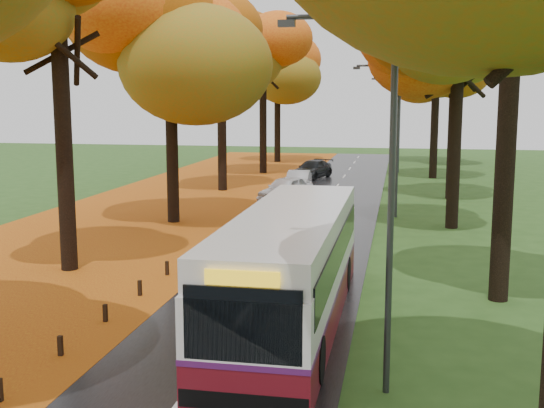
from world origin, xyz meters
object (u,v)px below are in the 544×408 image
(car_silver, at_px, (298,181))
(car_dark, at_px, (312,169))
(streetlamp_far, at_px, (396,116))
(car_white, at_px, (286,189))
(bus, at_px, (291,265))
(streetlamp_mid, at_px, (393,128))
(streetlamp_near, at_px, (379,175))

(car_silver, bearing_deg, car_dark, 88.30)
(streetlamp_far, xyz_separation_m, car_white, (-6.30, -18.10, -3.90))
(car_white, xyz_separation_m, car_dark, (0.00, 12.48, -0.09))
(bus, xyz_separation_m, car_dark, (-3.80, 34.27, -0.96))
(streetlamp_mid, bearing_deg, bus, -97.93)
(streetlamp_mid, height_order, streetlamp_far, same)
(car_white, bearing_deg, bus, -60.62)
(streetlamp_near, height_order, car_white, streetlamp_near)
(streetlamp_far, distance_m, car_white, 19.56)
(streetlamp_mid, relative_size, bus, 0.67)
(streetlamp_near, bearing_deg, car_silver, 101.51)
(streetlamp_mid, distance_m, car_silver, 11.43)
(car_white, bearing_deg, car_silver, 108.96)
(streetlamp_far, relative_size, car_white, 1.77)
(streetlamp_far, height_order, bus, streetlamp_far)
(bus, distance_m, car_silver, 26.87)
(streetlamp_near, xyz_separation_m, streetlamp_far, (0.00, 44.00, 0.00))
(streetlamp_far, distance_m, car_silver, 15.23)
(car_white, bearing_deg, streetlamp_mid, -12.31)
(streetlamp_near, distance_m, streetlamp_far, 44.00)
(streetlamp_near, bearing_deg, car_dark, 99.32)
(bus, bearing_deg, streetlamp_far, 86.51)
(bus, relative_size, car_dark, 2.53)
(car_silver, xyz_separation_m, car_dark, (-0.04, 7.68, -0.00))
(streetlamp_far, xyz_separation_m, bus, (-2.49, -39.89, -3.04))
(streetlamp_near, relative_size, streetlamp_mid, 1.00)
(bus, distance_m, car_dark, 34.49)
(streetlamp_near, height_order, streetlamp_mid, same)
(streetlamp_far, bearing_deg, car_silver, -115.18)
(streetlamp_far, height_order, car_white, streetlamp_far)
(streetlamp_far, bearing_deg, car_dark, -138.27)
(car_white, height_order, car_dark, car_white)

